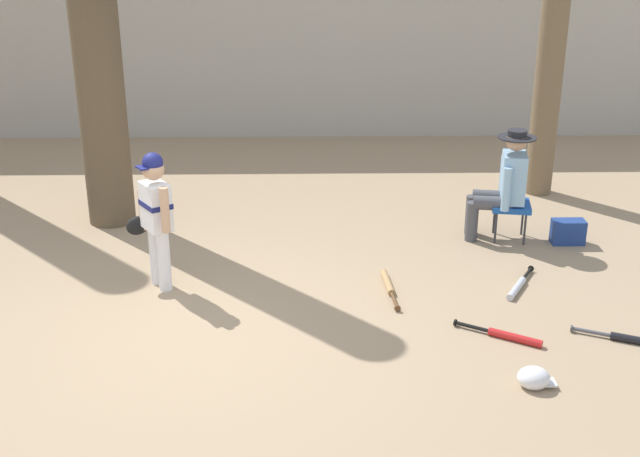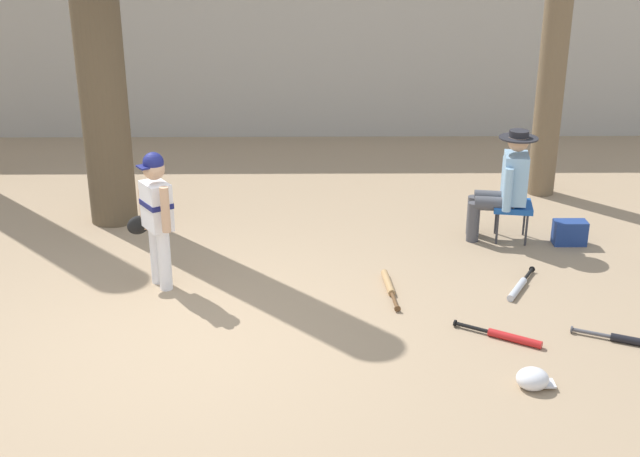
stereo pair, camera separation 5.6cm
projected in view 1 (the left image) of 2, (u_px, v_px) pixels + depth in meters
ground_plane at (195, 338)px, 6.89m from camera, size 60.00×60.00×0.00m
concrete_back_wall at (242, 32)px, 12.36m from camera, size 18.00×0.36×3.13m
tree_near_player at (95, 31)px, 8.64m from camera, size 0.78×0.78×5.02m
young_ballplayer at (155, 212)px, 7.55m from camera, size 0.51×0.51×1.31m
folding_stool at (511, 207)px, 8.78m from camera, size 0.46×0.46×0.41m
seated_spectator at (503, 182)px, 8.69m from camera, size 0.68×0.54×1.20m
handbag_beside_stool at (568, 232)px, 8.75m from camera, size 0.34×0.18×0.26m
bat_wood_tan at (389, 285)px, 7.76m from camera, size 0.12×0.78×0.07m
bat_black_composite at (632, 339)px, 6.79m from camera, size 0.74×0.38×0.07m
bat_aluminum_silver at (518, 286)px, 7.73m from camera, size 0.42×0.68×0.07m
bat_red_barrel at (508, 336)px, 6.85m from camera, size 0.68×0.45×0.07m
batting_helmet_white at (534, 378)px, 6.17m from camera, size 0.29×0.22×0.17m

